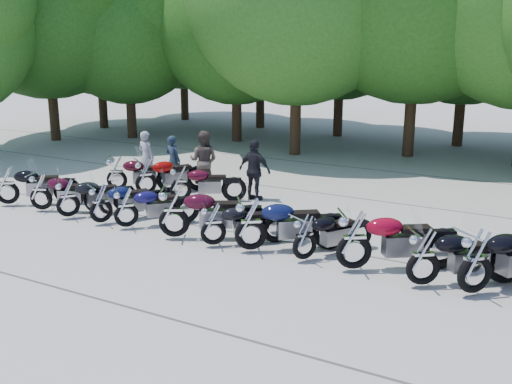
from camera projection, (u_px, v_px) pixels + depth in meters
The scene contains 28 objects.
ground at pixel (223, 256), 13.11m from camera, with size 90.00×90.00×0.00m, color gray.
tree_0 at pixel (97, 19), 29.93m from camera, with size 7.50×7.50×9.21m.
tree_1 at pixel (127, 27), 26.97m from camera, with size 6.97×6.97×8.55m.
tree_2 at pixel (236, 20), 26.03m from camera, with size 7.31×7.31×8.97m.
tree_9 at pixel (182, 20), 32.93m from camera, with size 7.59×7.59×9.32m.
tree_10 at pixel (260, 15), 29.93m from camera, with size 7.78×7.78×9.55m.
tree_11 at pixel (341, 17), 27.39m from camera, with size 7.56×7.56×9.28m.
tree_12 at pixel (468, 9), 24.77m from camera, with size 7.88×7.88×9.67m.
tree_17 at pixel (44, 3), 26.07m from camera, with size 8.31×8.31×10.20m.
motorcycle_0 at pixel (7, 184), 16.76m from camera, with size 0.70×2.30×1.30m, color black, non-canonical shape.
motorcycle_1 at pixel (40, 190), 16.22m from camera, with size 0.66×2.18×1.23m, color black, non-canonical shape.
motorcycle_2 at pixel (68, 197), 15.61m from camera, with size 0.64×2.12×1.20m, color black, non-canonical shape.
motorcycle_3 at pixel (101, 202), 15.13m from camera, with size 0.64×2.10×1.18m, color #0D143C, non-canonical shape.
motorcycle_4 at pixel (126, 206), 14.77m from camera, with size 0.64×2.10×1.19m, color #110E3F, non-canonical shape.
motorcycle_5 at pixel (174, 211), 13.96m from camera, with size 0.77×2.52×1.42m, color #340716, non-canonical shape.
motorcycle_6 at pixel (213, 223), 13.50m from camera, with size 0.62×2.04×1.16m, color black, non-canonical shape.
motorcycle_7 at pixel (251, 222), 13.12m from camera, with size 0.76×2.49×1.41m, color #0C1237, non-canonical shape.
motorcycle_8 at pixel (305, 236), 12.63m from camera, with size 0.63×2.06×1.17m, color black, non-canonical shape.
motorcycle_9 at pixel (354, 238), 12.04m from camera, with size 0.78×2.57×1.45m, color maroon, non-canonical shape.
motorcycle_10 at pixel (424, 255), 11.28m from camera, with size 0.71×2.33×1.32m, color black, non-canonical shape.
motorcycle_11 at pixel (476, 259), 10.89m from camera, with size 0.78×2.57×1.45m, color black, non-canonical shape.
motorcycle_14 at pixel (116, 172), 18.31m from camera, with size 0.67×2.22×1.25m, color #320610, non-canonical shape.
motorcycle_15 at pixel (146, 175), 17.79m from camera, with size 0.70×2.30×1.30m, color #870704, non-canonical shape.
motorcycle_16 at pixel (181, 182), 17.18m from camera, with size 0.65×2.14×1.21m, color #3E0817, non-canonical shape.
rider_0 at pixel (146, 157), 19.50m from camera, with size 0.62×0.41×1.70m, color #979799.
rider_1 at pixel (204, 161), 18.40m from camera, with size 0.91×0.71×1.88m, color #4C3F36.
rider_2 at pixel (255, 170), 17.31m from camera, with size 1.05×0.44×1.79m, color black.
rider_3 at pixel (173, 160), 19.15m from camera, with size 0.59×0.38×1.61m, color #1B2938.
Camera 1 is at (6.59, -10.44, 4.68)m, focal length 42.00 mm.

